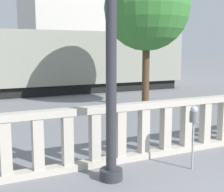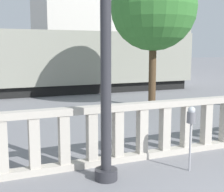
% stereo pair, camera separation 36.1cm
% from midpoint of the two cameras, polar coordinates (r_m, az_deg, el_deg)
% --- Properties ---
extents(balustrade, '(13.51, 0.24, 1.26)m').
position_cam_midpoint_polar(balustrade, '(7.21, 11.06, -5.83)').
color(balustrade, '#BCB5A8').
rests_on(balustrade, ground).
extents(lamppost, '(0.42, 0.42, 5.72)m').
position_cam_midpoint_polar(lamppost, '(5.53, 0.76, 13.31)').
color(lamppost, '#2D2D33').
rests_on(lamppost, ground).
extents(parking_meter, '(0.18, 0.18, 1.30)m').
position_cam_midpoint_polar(parking_meter, '(6.32, 15.88, -4.16)').
color(parking_meter, '#99999E').
rests_on(parking_meter, ground).
extents(building_block, '(11.28, 9.02, 13.55)m').
position_cam_midpoint_polar(building_block, '(31.99, -2.76, 16.30)').
color(building_block, beige).
rests_on(building_block, ground).
extents(tree_left, '(3.49, 3.49, 5.83)m').
position_cam_midpoint_polar(tree_left, '(13.14, 8.42, 15.70)').
color(tree_left, '#4C3823').
rests_on(tree_left, ground).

